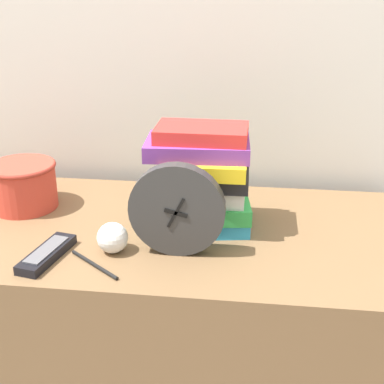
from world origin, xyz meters
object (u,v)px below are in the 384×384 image
(pen, at_px, (94,265))
(crumpled_paper_ball, at_px, (112,238))
(basket, at_px, (23,184))
(desk_clock, at_px, (177,210))
(book_stack, at_px, (203,179))
(tv_remote, at_px, (47,254))

(pen, bearing_deg, crumpled_paper_ball, 70.84)
(basket, height_order, pen, basket)
(desk_clock, relative_size, book_stack, 0.82)
(book_stack, distance_m, crumpled_paper_ball, 0.25)
(basket, distance_m, tv_remote, 0.30)
(book_stack, relative_size, crumpled_paper_ball, 3.71)
(basket, xyz_separation_m, tv_remote, (0.16, -0.25, -0.05))
(desk_clock, xyz_separation_m, book_stack, (0.04, 0.14, 0.02))
(basket, relative_size, tv_remote, 1.01)
(desk_clock, height_order, basket, desk_clock)
(tv_remote, xyz_separation_m, pen, (0.11, -0.02, -0.01))
(desk_clock, relative_size, crumpled_paper_ball, 3.03)
(basket, bearing_deg, desk_clock, -24.36)
(tv_remote, bearing_deg, basket, 121.64)
(book_stack, height_order, pen, book_stack)
(desk_clock, bearing_deg, book_stack, 74.15)
(basket, distance_m, pen, 0.39)
(tv_remote, distance_m, crumpled_paper_ball, 0.14)
(crumpled_paper_ball, bearing_deg, book_stack, 40.22)
(desk_clock, bearing_deg, crumpled_paper_ball, -175.73)
(basket, bearing_deg, book_stack, -6.21)
(book_stack, relative_size, pen, 1.99)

